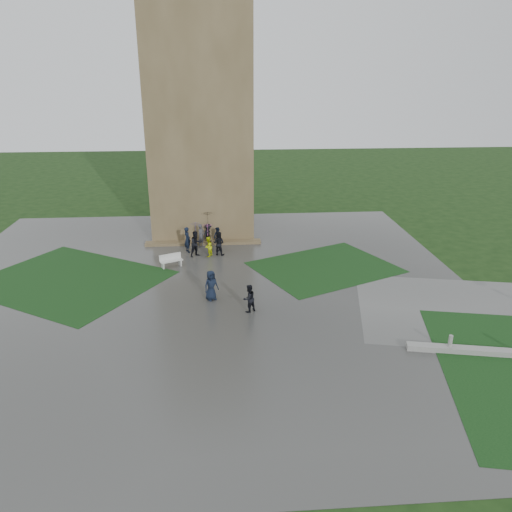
{
  "coord_description": "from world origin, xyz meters",
  "views": [
    {
      "loc": [
        1.4,
        -26.55,
        12.79
      ],
      "look_at": [
        3.68,
        4.43,
        1.2
      ],
      "focal_mm": 35.0,
      "sensor_mm": 36.0,
      "label": 1
    }
  ],
  "objects": [
    {
      "name": "tower_plinth",
      "position": [
        0.0,
        10.6,
        0.13
      ],
      "size": [
        9.0,
        0.8,
        0.22
      ],
      "primitive_type": "cube",
      "color": "brown",
      "rests_on": "plaza"
    },
    {
      "name": "visitor_cluster",
      "position": [
        0.2,
        8.98,
        1.35
      ],
      "size": [
        3.17,
        4.01,
        2.57
      ],
      "color": "black",
      "rests_on": "plaza"
    },
    {
      "name": "ground",
      "position": [
        0.0,
        0.0,
        0.0
      ],
      "size": [
        120.0,
        120.0,
        0.0
      ],
      "primitive_type": "plane",
      "color": "black"
    },
    {
      "name": "pedestrian_near",
      "position": [
        2.86,
        -1.32,
        0.83
      ],
      "size": [
        0.9,
        0.83,
        1.62
      ],
      "primitive_type": "imported",
      "rotation": [
        0.0,
        0.0,
        3.77
      ],
      "color": "black",
      "rests_on": "plaza"
    },
    {
      "name": "plaza",
      "position": [
        0.0,
        2.0,
        0.01
      ],
      "size": [
        34.0,
        34.0,
        0.02
      ],
      "primitive_type": "cube",
      "color": "#353533",
      "rests_on": "ground"
    },
    {
      "name": "bench",
      "position": [
        -2.09,
        5.92,
        0.49
      ],
      "size": [
        1.62,
        1.09,
        0.91
      ],
      "rotation": [
        0.0,
        0.0,
        0.42
      ],
      "color": "silver",
      "rests_on": "plaza"
    },
    {
      "name": "lawn_inset_right",
      "position": [
        8.5,
        5.0,
        0.03
      ],
      "size": [
        11.12,
        10.15,
        0.01
      ],
      "primitive_type": "cube",
      "rotation": [
        0.0,
        0.0,
        0.44
      ],
      "color": "black",
      "rests_on": "plaza"
    },
    {
      "name": "pedestrian_mid",
      "position": [
        0.74,
        0.41,
        0.93
      ],
      "size": [
        1.08,
        0.99,
        1.83
      ],
      "primitive_type": "imported",
      "rotation": [
        0.0,
        0.0,
        0.56
      ],
      "color": "black",
      "rests_on": "plaza"
    },
    {
      "name": "lawn_inset_left",
      "position": [
        -8.5,
        4.0,
        0.03
      ],
      "size": [
        14.1,
        13.46,
        0.01
      ],
      "primitive_type": "cube",
      "rotation": [
        0.0,
        0.0,
        -0.56
      ],
      "color": "black",
      "rests_on": "plaza"
    },
    {
      "name": "tower",
      "position": [
        0.0,
        15.0,
        9.0
      ],
      "size": [
        8.0,
        8.0,
        18.0
      ],
      "primitive_type": "cube",
      "color": "brown",
      "rests_on": "ground"
    }
  ]
}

